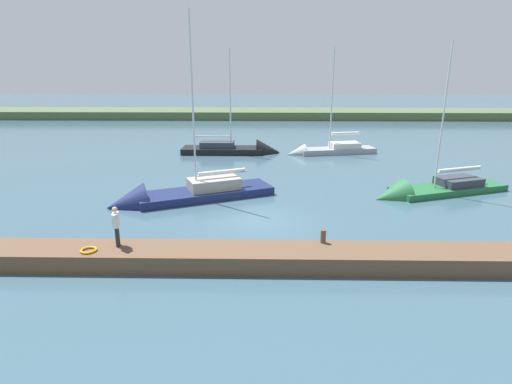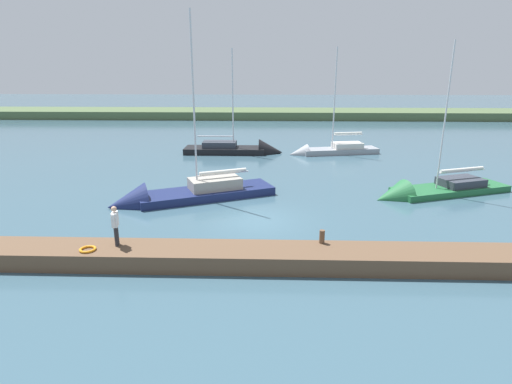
% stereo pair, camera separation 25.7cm
% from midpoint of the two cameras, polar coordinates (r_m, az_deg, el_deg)
% --- Properties ---
extents(ground_plane, '(200.00, 200.00, 0.00)m').
position_cam_midpoint_polar(ground_plane, '(22.14, -0.06, -3.95)').
color(ground_plane, '#385666').
extents(far_shoreline, '(180.00, 8.00, 2.40)m').
position_cam_midpoint_polar(far_shoreline, '(66.95, 0.78, 10.07)').
color(far_shoreline, '#4C603D').
rests_on(far_shoreline, ground_plane).
extents(dock_pier, '(27.84, 1.91, 0.75)m').
position_cam_midpoint_polar(dock_pier, '(17.27, -0.43, -8.83)').
color(dock_pier, brown).
rests_on(dock_pier, ground_plane).
extents(mooring_post_near, '(0.22, 0.22, 0.57)m').
position_cam_midpoint_polar(mooring_post_near, '(17.76, 8.69, -5.97)').
color(mooring_post_near, brown).
rests_on(mooring_post_near, dock_pier).
extents(life_ring_buoy, '(0.66, 0.66, 0.10)m').
position_cam_midpoint_polar(life_ring_buoy, '(18.19, -22.15, -7.32)').
color(life_ring_buoy, orange).
rests_on(life_ring_buoy, dock_pier).
extents(sailboat_far_right, '(8.48, 3.42, 10.28)m').
position_cam_midpoint_polar(sailboat_far_right, '(39.58, 9.33, 5.39)').
color(sailboat_far_right, gray).
rests_on(sailboat_far_right, ground_plane).
extents(sailboat_mid_channel, '(9.07, 2.48, 10.40)m').
position_cam_midpoint_polar(sailboat_mid_channel, '(39.27, -2.27, 5.57)').
color(sailboat_mid_channel, black).
rests_on(sailboat_mid_channel, ground_plane).
extents(sailboat_near_dock, '(10.10, 6.33, 11.95)m').
position_cam_midpoint_polar(sailboat_near_dock, '(25.76, -10.94, -0.77)').
color(sailboat_near_dock, navy).
rests_on(sailboat_near_dock, ground_plane).
extents(sailboat_inner_slip, '(9.47, 5.23, 10.38)m').
position_cam_midpoint_polar(sailboat_inner_slip, '(28.73, 21.94, -0.09)').
color(sailboat_inner_slip, '#236638').
rests_on(sailboat_inner_slip, ground_plane).
extents(person_on_dock, '(0.30, 0.63, 1.69)m').
position_cam_midpoint_polar(person_on_dock, '(17.96, -18.84, -4.08)').
color(person_on_dock, '#28282D').
rests_on(person_on_dock, dock_pier).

